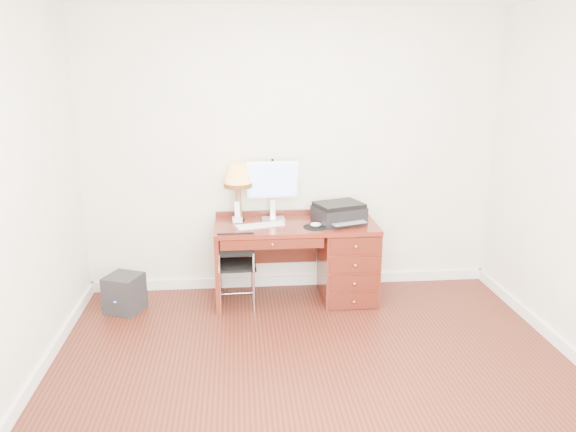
{
  "coord_description": "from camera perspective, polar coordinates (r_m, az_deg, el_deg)",
  "views": [
    {
      "loc": [
        -0.53,
        -3.58,
        2.21
      ],
      "look_at": [
        -0.09,
        1.2,
        0.88
      ],
      "focal_mm": 35.0,
      "sensor_mm": 36.0,
      "label": 1
    }
  ],
  "objects": [
    {
      "name": "equipment_box",
      "position": [
        5.37,
        -16.28,
        -7.53
      ],
      "size": [
        0.38,
        0.38,
        0.34
      ],
      "primitive_type": "cube",
      "rotation": [
        0.0,
        0.0,
        -0.4
      ],
      "color": "black",
      "rests_on": "ground"
    },
    {
      "name": "pen_cup",
      "position": [
        5.31,
        2.91,
        0.1
      ],
      "size": [
        0.09,
        0.09,
        0.11
      ],
      "primitive_type": "cylinder",
      "color": "black",
      "rests_on": "desk"
    },
    {
      "name": "ground",
      "position": [
        4.24,
        2.83,
        -15.95
      ],
      "size": [
        4.0,
        4.0,
        0.0
      ],
      "primitive_type": "plane",
      "color": "#3D160D",
      "rests_on": "ground"
    },
    {
      "name": "chair",
      "position": [
        5.12,
        -5.31,
        -4.58
      ],
      "size": [
        0.37,
        0.37,
        0.76
      ],
      "rotation": [
        0.0,
        0.0,
        0.02
      ],
      "color": "black",
      "rests_on": "ground"
    },
    {
      "name": "room_shell",
      "position": [
        4.76,
        1.76,
        -11.5
      ],
      "size": [
        4.0,
        4.0,
        4.0
      ],
      "color": "white",
      "rests_on": "ground"
    },
    {
      "name": "desk",
      "position": [
        5.37,
        4.21,
        -4.14
      ],
      "size": [
        1.5,
        0.67,
        0.75
      ],
      "color": "maroon",
      "rests_on": "ground"
    },
    {
      "name": "keyboard",
      "position": [
        5.14,
        -2.86,
        -0.95
      ],
      "size": [
        0.46,
        0.24,
        0.02
      ],
      "primitive_type": "cube",
      "rotation": [
        0.0,
        0.0,
        0.27
      ],
      "color": "white",
      "rests_on": "desk"
    },
    {
      "name": "monitor",
      "position": [
        5.3,
        -1.56,
        3.38
      ],
      "size": [
        0.49,
        0.16,
        0.56
      ],
      "rotation": [
        0.0,
        0.0,
        0.04
      ],
      "color": "silver",
      "rests_on": "desk"
    },
    {
      "name": "phone",
      "position": [
        5.29,
        -5.18,
        0.02
      ],
      "size": [
        0.09,
        0.09,
        0.19
      ],
      "rotation": [
        0.0,
        0.0,
        0.06
      ],
      "color": "white",
      "rests_on": "desk"
    },
    {
      "name": "leg_lamp",
      "position": [
        5.26,
        -5.11,
        3.77
      ],
      "size": [
        0.27,
        0.27,
        0.54
      ],
      "color": "black",
      "rests_on": "desk"
    },
    {
      "name": "mouse_pad",
      "position": [
        5.11,
        2.84,
        -1.01
      ],
      "size": [
        0.23,
        0.23,
        0.05
      ],
      "color": "black",
      "rests_on": "desk"
    },
    {
      "name": "printer",
      "position": [
        5.25,
        5.19,
        0.32
      ],
      "size": [
        0.52,
        0.46,
        0.19
      ],
      "rotation": [
        0.0,
        0.0,
        0.33
      ],
      "color": "black",
      "rests_on": "desk"
    }
  ]
}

